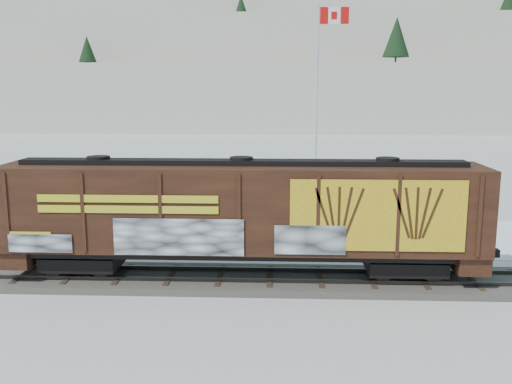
{
  "coord_description": "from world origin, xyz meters",
  "views": [
    {
      "loc": [
        0.41,
        -21.89,
        7.71
      ],
      "look_at": [
        -0.69,
        3.0,
        3.18
      ],
      "focal_mm": 40.0,
      "sensor_mm": 36.0,
      "label": 1
    }
  ],
  "objects_px": {
    "car_dark": "(354,232)",
    "flagpole": "(318,135)",
    "hopper_railcar": "(242,211)",
    "car_white": "(374,231)",
    "car_silver": "(212,225)"
  },
  "relations": [
    {
      "from": "hopper_railcar",
      "to": "car_silver",
      "type": "xyz_separation_m",
      "value": [
        -2.01,
        6.6,
        -2.19
      ]
    },
    {
      "from": "car_silver",
      "to": "car_white",
      "type": "relative_size",
      "value": 0.95
    },
    {
      "from": "car_silver",
      "to": "flagpole",
      "type": "bearing_deg",
      "value": -51.0
    },
    {
      "from": "car_white",
      "to": "hopper_railcar",
      "type": "bearing_deg",
      "value": 142.39
    },
    {
      "from": "car_white",
      "to": "car_dark",
      "type": "relative_size",
      "value": 1.09
    },
    {
      "from": "flagpole",
      "to": "car_dark",
      "type": "height_order",
      "value": "flagpole"
    },
    {
      "from": "car_white",
      "to": "flagpole",
      "type": "bearing_deg",
      "value": 25.01
    },
    {
      "from": "hopper_railcar",
      "to": "car_silver",
      "type": "distance_m",
      "value": 7.24
    },
    {
      "from": "flagpole",
      "to": "hopper_railcar",
      "type": "bearing_deg",
      "value": -105.17
    },
    {
      "from": "car_silver",
      "to": "car_dark",
      "type": "distance_m",
      "value": 7.24
    },
    {
      "from": "flagpole",
      "to": "car_white",
      "type": "xyz_separation_m",
      "value": [
        2.28,
        -8.57,
        -4.01
      ]
    },
    {
      "from": "flagpole",
      "to": "car_silver",
      "type": "distance_m",
      "value": 10.35
    },
    {
      "from": "hopper_railcar",
      "to": "car_white",
      "type": "bearing_deg",
      "value": 42.3
    },
    {
      "from": "hopper_railcar",
      "to": "car_white",
      "type": "height_order",
      "value": "hopper_railcar"
    },
    {
      "from": "car_dark",
      "to": "flagpole",
      "type": "bearing_deg",
      "value": 14.15
    }
  ]
}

